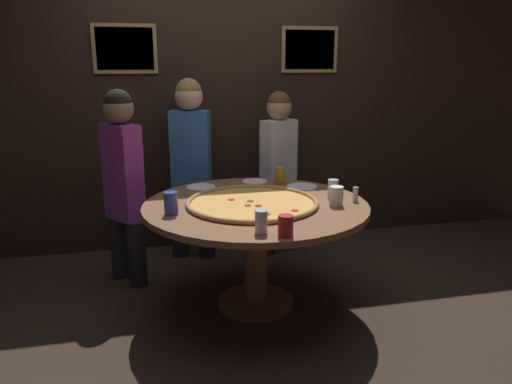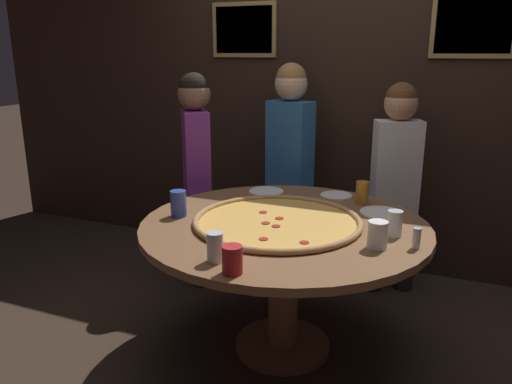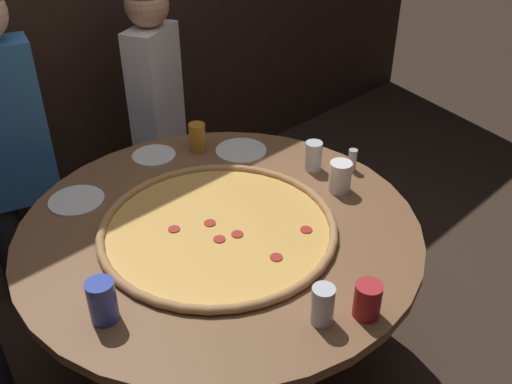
% 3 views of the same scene
% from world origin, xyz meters
% --- Properties ---
extents(ground_plane, '(24.00, 24.00, 0.00)m').
position_xyz_m(ground_plane, '(0.00, 0.00, 0.00)').
color(ground_plane, '#38281E').
extents(back_wall, '(6.40, 0.08, 2.60)m').
position_xyz_m(back_wall, '(0.00, 1.35, 1.30)').
color(back_wall, black).
rests_on(back_wall, ground_plane).
extents(dining_table, '(1.49, 1.49, 0.74)m').
position_xyz_m(dining_table, '(0.00, 0.00, 0.60)').
color(dining_table, brown).
rests_on(dining_table, ground_plane).
extents(giant_pizza, '(0.87, 0.87, 0.03)m').
position_xyz_m(giant_pizza, '(-0.03, -0.03, 0.75)').
color(giant_pizza, '#E5A84C').
rests_on(giant_pizza, dining_table).
extents(drink_cup_by_shaker, '(0.09, 0.09, 0.13)m').
position_xyz_m(drink_cup_by_shaker, '(0.50, -0.17, 0.80)').
color(drink_cup_by_shaker, white).
rests_on(drink_cup_by_shaker, dining_table).
extents(drink_cup_front_edge, '(0.07, 0.07, 0.13)m').
position_xyz_m(drink_cup_front_edge, '(-0.10, -0.58, 0.80)').
color(drink_cup_front_edge, silver).
rests_on(drink_cup_front_edge, dining_table).
extents(drink_cup_far_left, '(0.09, 0.09, 0.14)m').
position_xyz_m(drink_cup_far_left, '(-0.56, -0.12, 0.81)').
color(drink_cup_far_left, '#384CB7').
rests_on(drink_cup_far_left, dining_table).
extents(drink_cup_centre_back, '(0.07, 0.07, 0.13)m').
position_xyz_m(drink_cup_centre_back, '(0.55, 0.02, 0.80)').
color(drink_cup_centre_back, silver).
rests_on(drink_cup_centre_back, dining_table).
extents(drink_cup_near_left, '(0.07, 0.07, 0.13)m').
position_xyz_m(drink_cup_near_left, '(0.30, 0.49, 0.81)').
color(drink_cup_near_left, '#BC7A23').
rests_on(drink_cup_near_left, dining_table).
extents(drink_cup_far_right, '(0.08, 0.08, 0.12)m').
position_xyz_m(drink_cup_far_right, '(0.01, -0.66, 0.80)').
color(drink_cup_far_right, '#B22328').
rests_on(drink_cup_far_right, dining_table).
extents(white_plate_beside_cup, '(0.22, 0.22, 0.01)m').
position_xyz_m(white_plate_beside_cup, '(-0.30, 0.51, 0.74)').
color(white_plate_beside_cup, white).
rests_on(white_plate_beside_cup, dining_table).
extents(white_plate_far_back, '(0.23, 0.23, 0.01)m').
position_xyz_m(white_plate_far_back, '(0.44, 0.35, 0.74)').
color(white_plate_far_back, white).
rests_on(white_plate_far_back, dining_table).
extents(white_plate_left_side, '(0.19, 0.19, 0.01)m').
position_xyz_m(white_plate_left_side, '(0.13, 0.59, 0.74)').
color(white_plate_left_side, white).
rests_on(white_plate_left_side, dining_table).
extents(condiment_shaker, '(0.04, 0.04, 0.10)m').
position_xyz_m(condiment_shaker, '(0.66, -0.10, 0.79)').
color(condiment_shaker, silver).
rests_on(condiment_shaker, dining_table).
extents(diner_far_right, '(0.37, 0.26, 1.41)m').
position_xyz_m(diner_far_right, '(0.43, 0.97, 0.80)').
color(diner_far_right, '#232328').
rests_on(diner_far_right, ground_plane).
extents(diner_side_left, '(0.40, 0.26, 1.52)m').
position_xyz_m(diner_side_left, '(-0.32, 1.01, 0.86)').
color(diner_side_left, '#232328').
rests_on(diner_side_left, ground_plane).
extents(diner_centre_back, '(0.32, 0.37, 1.46)m').
position_xyz_m(diner_centre_back, '(-0.86, 0.62, 0.83)').
color(diner_centre_back, '#232328').
rests_on(diner_centre_back, ground_plane).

